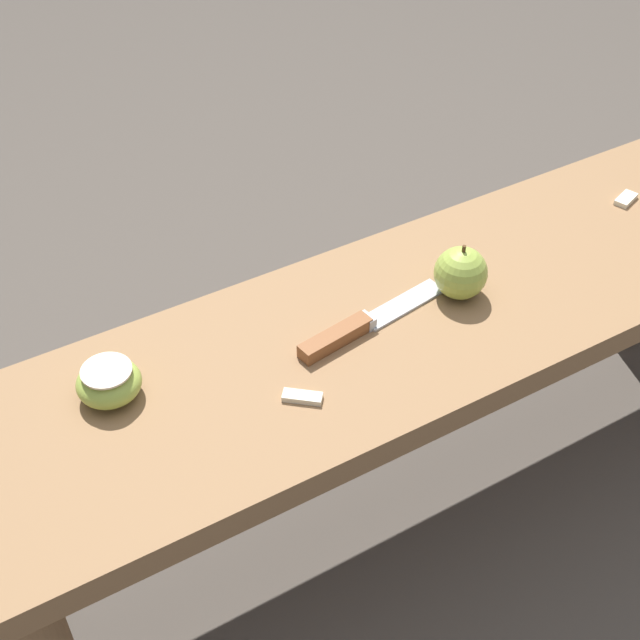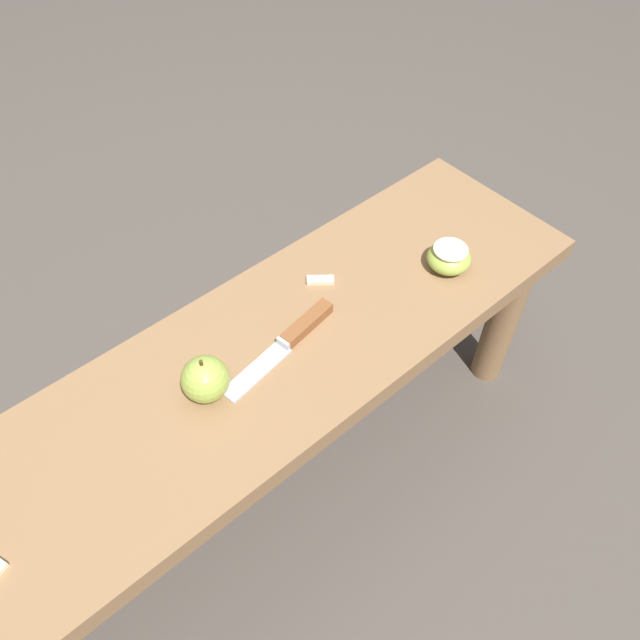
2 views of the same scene
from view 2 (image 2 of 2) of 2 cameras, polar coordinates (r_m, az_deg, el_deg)
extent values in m
plane|color=#4C443D|center=(1.37, -5.71, -15.23)|extent=(8.00, 8.00, 0.00)
cube|color=olive|center=(1.02, -7.49, -5.53)|extent=(1.34, 0.35, 0.04)
cylinder|color=olive|center=(1.43, 16.38, 0.17)|extent=(0.07, 0.07, 0.39)
cylinder|color=olive|center=(1.51, 9.68, 5.21)|extent=(0.07, 0.07, 0.39)
cube|color=#B7BABF|center=(1.00, -5.81, -4.65)|extent=(0.14, 0.05, 0.00)
cube|color=#B7BABF|center=(1.02, -3.26, -2.13)|extent=(0.02, 0.03, 0.02)
cube|color=brown|center=(1.04, -1.24, -0.28)|extent=(0.11, 0.04, 0.02)
sphere|color=#9EB747|center=(0.96, -10.55, -5.22)|extent=(0.07, 0.07, 0.07)
cylinder|color=#4C3319|center=(0.93, -10.90, -3.82)|extent=(0.01, 0.01, 0.01)
ellipsoid|color=#9EB747|center=(1.15, 11.71, 5.57)|extent=(0.08, 0.08, 0.04)
cylinder|color=beige|center=(1.14, 11.87, 6.32)|extent=(0.06, 0.06, 0.00)
cube|color=beige|center=(1.11, 0.03, 3.67)|extent=(0.05, 0.04, 0.01)
camera|label=1|loc=(1.50, -9.30, 49.45)|focal=50.00mm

